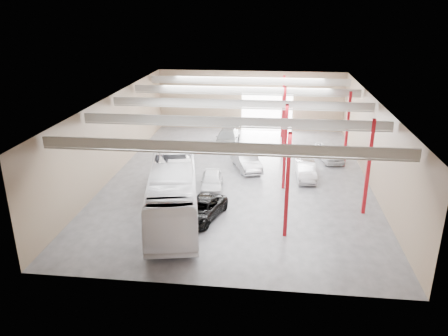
% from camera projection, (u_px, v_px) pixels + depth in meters
% --- Properties ---
extents(depot_shell, '(22.12, 32.12, 7.06)m').
position_uv_depth(depot_shell, '(242.00, 121.00, 36.96)').
color(depot_shell, '#4A494F').
rests_on(depot_shell, ground).
extents(coach_bus, '(5.80, 13.94, 3.78)m').
position_uv_depth(coach_bus, '(173.00, 189.00, 30.98)').
color(coach_bus, white).
rests_on(coach_bus, ground).
extents(black_sedan, '(3.63, 5.44, 1.39)m').
position_uv_depth(black_sedan, '(201.00, 210.00, 30.60)').
color(black_sedan, black).
rests_on(black_sedan, ground).
extents(car_row_a, '(2.23, 4.57, 1.50)m').
position_uv_depth(car_row_a, '(212.00, 181.00, 35.42)').
color(car_row_a, white).
rests_on(car_row_a, ground).
extents(car_row_b, '(3.39, 5.38, 1.67)m').
position_uv_depth(car_row_b, '(246.00, 160.00, 39.97)').
color(car_row_b, '#9D9DA2').
rests_on(car_row_b, ground).
extents(car_row_c, '(2.42, 5.80, 1.68)m').
position_uv_depth(car_row_c, '(227.00, 138.00, 46.56)').
color(car_row_c, slate).
rests_on(car_row_c, ground).
extents(car_right_near, '(1.71, 4.47, 1.46)m').
position_uv_depth(car_right_near, '(306.00, 171.00, 37.72)').
color(car_right_near, '#AEADB2').
rests_on(car_right_near, ground).
extents(car_right_far, '(2.82, 4.99, 1.60)m').
position_uv_depth(car_right_far, '(329.00, 152.00, 42.27)').
color(car_right_far, silver).
rests_on(car_right_far, ground).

